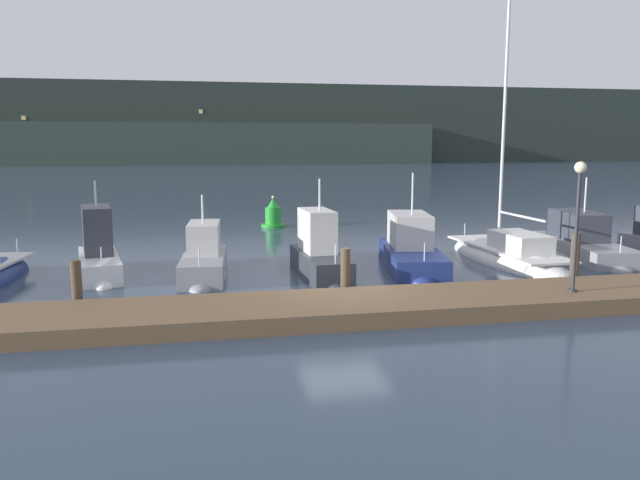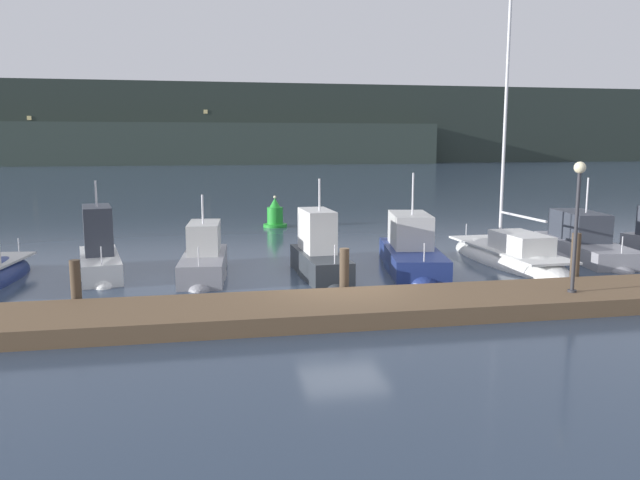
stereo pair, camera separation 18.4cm
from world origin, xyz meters
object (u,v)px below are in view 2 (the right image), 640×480
(motorboat_berth_8, at_px, (584,249))
(channel_buoy, at_px, (275,216))
(motorboat_berth_6, at_px, (411,260))
(sailboat_berth_7, at_px, (508,259))
(motorboat_berth_3, at_px, (100,262))
(motorboat_berth_5, at_px, (319,263))
(motorboat_berth_4, at_px, (204,267))
(dock_lamppost, at_px, (578,205))

(motorboat_berth_8, height_order, channel_buoy, motorboat_berth_8)
(motorboat_berth_6, xyz_separation_m, sailboat_berth_7, (4.07, 0.47, -0.20))
(motorboat_berth_3, height_order, motorboat_berth_5, motorboat_berth_5)
(sailboat_berth_7, xyz_separation_m, channel_buoy, (-7.63, 11.67, 0.49))
(motorboat_berth_3, height_order, motorboat_berth_4, motorboat_berth_3)
(motorboat_berth_4, distance_m, motorboat_berth_5, 3.98)
(motorboat_berth_6, bearing_deg, motorboat_berth_3, 174.92)
(motorboat_berth_5, height_order, channel_buoy, motorboat_berth_5)
(motorboat_berth_3, relative_size, motorboat_berth_8, 0.73)
(motorboat_berth_8, bearing_deg, sailboat_berth_7, -173.47)
(motorboat_berth_5, bearing_deg, motorboat_berth_4, 169.02)
(motorboat_berth_4, xyz_separation_m, motorboat_berth_6, (7.46, -0.08, -0.00))
(motorboat_berth_5, bearing_deg, motorboat_berth_3, 167.46)
(motorboat_berth_6, distance_m, motorboat_berth_8, 7.60)
(sailboat_berth_7, bearing_deg, motorboat_berth_6, -173.43)
(motorboat_berth_3, relative_size, motorboat_berth_6, 0.80)
(motorboat_berth_3, height_order, motorboat_berth_6, motorboat_berth_6)
(motorboat_berth_4, xyz_separation_m, channel_buoy, (3.89, 12.06, 0.28))
(motorboat_berth_4, bearing_deg, motorboat_berth_6, -0.58)
(sailboat_berth_7, distance_m, dock_lamppost, 7.29)
(motorboat_berth_5, relative_size, sailboat_berth_7, 0.39)
(motorboat_berth_4, distance_m, sailboat_berth_7, 11.53)
(motorboat_berth_8, height_order, dock_lamppost, dock_lamppost)
(motorboat_berth_3, relative_size, dock_lamppost, 1.36)
(motorboat_berth_6, relative_size, sailboat_berth_7, 0.52)
(dock_lamppost, bearing_deg, motorboat_berth_5, 138.44)
(motorboat_berth_6, height_order, motorboat_berth_8, motorboat_berth_6)
(motorboat_berth_5, height_order, motorboat_berth_8, motorboat_berth_5)
(motorboat_berth_5, bearing_deg, channel_buoy, 90.05)
(motorboat_berth_8, bearing_deg, motorboat_berth_5, -172.07)
(motorboat_berth_3, height_order, motorboat_berth_8, motorboat_berth_3)
(motorboat_berth_5, bearing_deg, motorboat_berth_6, 10.84)
(channel_buoy, bearing_deg, motorboat_berth_5, -89.95)
(motorboat_berth_3, relative_size, motorboat_berth_4, 0.98)
(motorboat_berth_5, height_order, dock_lamppost, dock_lamppost)
(motorboat_berth_4, height_order, sailboat_berth_7, sailboat_berth_7)
(motorboat_berth_4, height_order, motorboat_berth_8, motorboat_berth_8)
(sailboat_berth_7, bearing_deg, motorboat_berth_5, -171.42)
(sailboat_berth_7, bearing_deg, channel_buoy, 123.19)
(sailboat_berth_7, height_order, dock_lamppost, sailboat_berth_7)
(motorboat_berth_5, distance_m, channel_buoy, 12.82)
(motorboat_berth_8, distance_m, dock_lamppost, 8.95)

